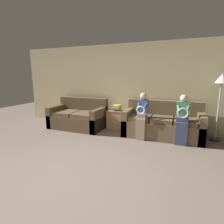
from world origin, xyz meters
TOP-DOWN VIEW (x-y plane):
  - ground_plane at (0.00, 0.00)m, footprint 14.00×14.00m
  - wall_back at (0.00, 3.29)m, footprint 7.55×0.06m
  - couch_main at (1.11, 2.78)m, footprint 2.01×0.89m
  - couch_side at (-1.44, 2.69)m, footprint 1.66×0.96m
  - child_left_seated at (0.63, 2.41)m, footprint 0.26×0.38m
  - child_right_seated at (1.59, 2.40)m, footprint 0.31×0.37m
  - side_shelf at (-0.27, 3.03)m, footprint 0.58×0.42m
  - book_stack at (-0.27, 3.02)m, footprint 0.23×0.31m
  - floor_lamp at (2.40, 2.93)m, footprint 0.30×0.30m

SIDE VIEW (x-z plane):
  - ground_plane at x=0.00m, z-range 0.00..0.00m
  - side_shelf at x=-0.27m, z-range 0.01..0.58m
  - couch_side at x=-1.44m, z-range -0.14..0.78m
  - couch_main at x=1.11m, z-range -0.13..0.80m
  - child_right_seated at x=1.59m, z-range 0.06..1.23m
  - book_stack at x=-0.27m, z-range 0.58..0.75m
  - child_left_seated at x=0.63m, z-range 0.08..1.26m
  - wall_back at x=0.00m, z-range 0.00..2.55m
  - floor_lamp at x=2.40m, z-range 0.56..2.21m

